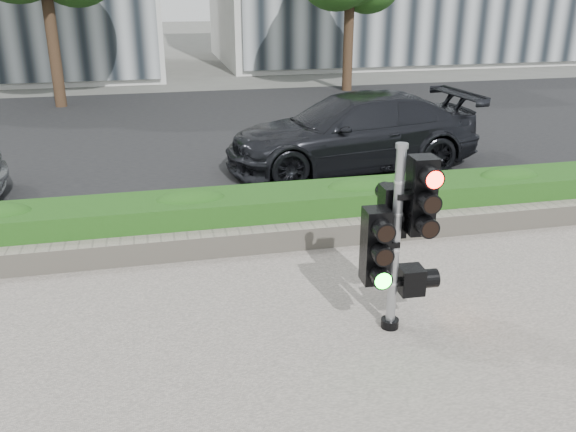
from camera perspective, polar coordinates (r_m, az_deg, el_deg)
The scene contains 7 objects.
ground at distance 7.56m, azimuth 1.87°, elevation -9.03°, with size 120.00×120.00×0.00m, color #51514C.
road at distance 16.84m, azimuth -6.76°, elevation 7.94°, with size 60.00×13.00×0.02m, color black.
curb at distance 10.32m, azimuth -2.51°, elevation -0.15°, with size 60.00×0.25×0.12m, color gray.
stone_wall at distance 9.13m, azimuth -1.10°, elevation -2.10°, with size 12.00×0.32×0.34m, color gray.
hedge at distance 9.65m, azimuth -1.89°, elevation 0.31°, with size 12.00×1.00×0.68m, color #2C7122.
traffic_signal at distance 6.80m, azimuth 10.23°, elevation -1.25°, with size 0.76×0.56×2.19m.
car_dark at distance 13.15m, azimuth 6.03°, elevation 7.85°, with size 2.21×5.43×1.58m, color black.
Camera 1 is at (-1.68, -6.32, 3.79)m, focal length 38.00 mm.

